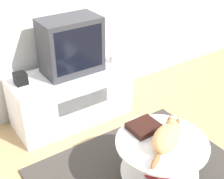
# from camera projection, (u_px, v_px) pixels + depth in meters

# --- Properties ---
(tv_stand) EXTENTS (1.17, 0.49, 0.54)m
(tv_stand) POSITION_uv_depth(u_px,v_px,m) (72.00, 96.00, 3.12)
(tv_stand) COLOR white
(tv_stand) RESTS_ON ground_plane
(tv) EXTENTS (0.55, 0.33, 0.52)m
(tv) POSITION_uv_depth(u_px,v_px,m) (71.00, 46.00, 2.86)
(tv) COLOR #333338
(tv) RESTS_ON tv_stand
(speaker) EXTENTS (0.11, 0.11, 0.11)m
(speaker) POSITION_uv_depth(u_px,v_px,m) (20.00, 79.00, 2.75)
(speaker) COLOR black
(speaker) RESTS_ON tv_stand
(mug) EXTENTS (0.10, 0.10, 0.08)m
(mug) POSITION_uv_depth(u_px,v_px,m) (114.00, 59.00, 3.14)
(mug) COLOR white
(mug) RESTS_ON tv_stand
(coffee_table) EXTENTS (0.69, 0.69, 0.40)m
(coffee_table) POSITION_uv_depth(u_px,v_px,m) (161.00, 156.00, 2.35)
(coffee_table) COLOR #B2B2B7
(coffee_table) RESTS_ON rug
(dvd_box) EXTENTS (0.23, 0.20, 0.05)m
(dvd_box) POSITION_uv_depth(u_px,v_px,m) (144.00, 127.00, 2.38)
(dvd_box) COLOR black
(dvd_box) RESTS_ON coffee_table
(cat) EXTENTS (0.48, 0.31, 0.14)m
(cat) POSITION_uv_depth(u_px,v_px,m) (167.00, 137.00, 2.21)
(cat) COLOR tan
(cat) RESTS_ON coffee_table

